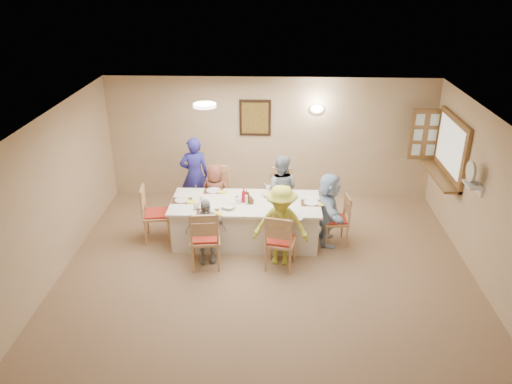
{
  "coord_description": "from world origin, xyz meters",
  "views": [
    {
      "loc": [
        0.1,
        -6.03,
        4.49
      ],
      "look_at": [
        -0.2,
        1.4,
        1.05
      ],
      "focal_mm": 35.0,
      "sensor_mm": 36.0,
      "label": 1
    }
  ],
  "objects_px": {
    "desk_fan": "(473,175)",
    "chair_left_end": "(157,213)",
    "dining_table": "(246,221)",
    "condiment_ketchup": "(244,195)",
    "chair_back_left": "(216,194)",
    "chair_right_end": "(335,220)",
    "diner_right_end": "(329,209)",
    "diner_front_left": "(206,231)",
    "diner_front_right": "(281,226)",
    "chair_front_left": "(205,237)",
    "diner_back_left": "(216,194)",
    "chair_back_right": "(280,196)",
    "chair_front_right": "(281,240)",
    "serving_hatch": "(451,148)",
    "caregiver": "(195,175)",
    "diner_back_right": "(280,190)"
  },
  "relations": [
    {
      "from": "chair_back_left",
      "to": "chair_front_right",
      "type": "xyz_separation_m",
      "value": [
        1.2,
        -1.6,
        -0.02
      ]
    },
    {
      "from": "serving_hatch",
      "to": "diner_front_left",
      "type": "xyz_separation_m",
      "value": [
        -4.2,
        -1.46,
        -0.94
      ]
    },
    {
      "from": "dining_table",
      "to": "chair_right_end",
      "type": "relative_size",
      "value": 2.83
    },
    {
      "from": "dining_table",
      "to": "chair_left_end",
      "type": "distance_m",
      "value": 1.56
    },
    {
      "from": "chair_back_right",
      "to": "chair_front_left",
      "type": "xyz_separation_m",
      "value": [
        -1.2,
        -1.6,
        0.01
      ]
    },
    {
      "from": "dining_table",
      "to": "diner_front_left",
      "type": "distance_m",
      "value": 0.92
    },
    {
      "from": "chair_right_end",
      "to": "diner_right_end",
      "type": "distance_m",
      "value": 0.24
    },
    {
      "from": "chair_back_left",
      "to": "diner_right_end",
      "type": "relative_size",
      "value": 0.79
    },
    {
      "from": "dining_table",
      "to": "chair_right_end",
      "type": "xyz_separation_m",
      "value": [
        1.55,
        0.0,
        0.07
      ]
    },
    {
      "from": "desk_fan",
      "to": "diner_front_right",
      "type": "relative_size",
      "value": 0.22
    },
    {
      "from": "diner_back_left",
      "to": "chair_right_end",
      "type": "bearing_deg",
      "value": 170.86
    },
    {
      "from": "diner_back_right",
      "to": "condiment_ketchup",
      "type": "bearing_deg",
      "value": 57.57
    },
    {
      "from": "chair_left_end",
      "to": "condiment_ketchup",
      "type": "relative_size",
      "value": 4.01
    },
    {
      "from": "chair_front_right",
      "to": "diner_front_left",
      "type": "relative_size",
      "value": 0.88
    },
    {
      "from": "desk_fan",
      "to": "chair_left_end",
      "type": "relative_size",
      "value": 0.3
    },
    {
      "from": "diner_back_left",
      "to": "condiment_ketchup",
      "type": "xyz_separation_m",
      "value": [
        0.57,
        -0.67,
        0.31
      ]
    },
    {
      "from": "desk_fan",
      "to": "diner_back_left",
      "type": "xyz_separation_m",
      "value": [
        -4.09,
        1.25,
        -0.97
      ]
    },
    {
      "from": "diner_right_end",
      "to": "caregiver",
      "type": "distance_m",
      "value": 2.73
    },
    {
      "from": "dining_table",
      "to": "diner_front_right",
      "type": "distance_m",
      "value": 0.96
    },
    {
      "from": "chair_back_left",
      "to": "diner_back_right",
      "type": "distance_m",
      "value": 1.22
    },
    {
      "from": "chair_right_end",
      "to": "chair_back_left",
      "type": "bearing_deg",
      "value": -117.11
    },
    {
      "from": "chair_back_left",
      "to": "chair_right_end",
      "type": "distance_m",
      "value": 2.29
    },
    {
      "from": "dining_table",
      "to": "condiment_ketchup",
      "type": "distance_m",
      "value": 0.51
    },
    {
      "from": "diner_front_left",
      "to": "desk_fan",
      "type": "bearing_deg",
      "value": -8.37
    },
    {
      "from": "desk_fan",
      "to": "chair_front_left",
      "type": "xyz_separation_m",
      "value": [
        -4.09,
        -0.23,
        -1.03
      ]
    },
    {
      "from": "condiment_ketchup",
      "to": "chair_back_left",
      "type": "bearing_deg",
      "value": 125.93
    },
    {
      "from": "chair_back_left",
      "to": "chair_front_right",
      "type": "bearing_deg",
      "value": -45.21
    },
    {
      "from": "condiment_ketchup",
      "to": "desk_fan",
      "type": "bearing_deg",
      "value": -9.26
    },
    {
      "from": "chair_front_right",
      "to": "diner_front_right",
      "type": "bearing_deg",
      "value": -78.24
    },
    {
      "from": "chair_left_end",
      "to": "chair_right_end",
      "type": "bearing_deg",
      "value": -98.0
    },
    {
      "from": "desk_fan",
      "to": "chair_right_end",
      "type": "relative_size",
      "value": 0.33
    },
    {
      "from": "chair_back_right",
      "to": "chair_right_end",
      "type": "distance_m",
      "value": 1.24
    },
    {
      "from": "dining_table",
      "to": "chair_front_right",
      "type": "distance_m",
      "value": 1.01
    },
    {
      "from": "diner_front_left",
      "to": "chair_front_right",
      "type": "bearing_deg",
      "value": -15.67
    },
    {
      "from": "caregiver",
      "to": "serving_hatch",
      "type": "bearing_deg",
      "value": 164.06
    },
    {
      "from": "diner_right_end",
      "to": "condiment_ketchup",
      "type": "height_order",
      "value": "diner_right_end"
    },
    {
      "from": "chair_back_left",
      "to": "diner_back_right",
      "type": "bearing_deg",
      "value": 2.21
    },
    {
      "from": "desk_fan",
      "to": "diner_front_left",
      "type": "xyz_separation_m",
      "value": [
        -4.09,
        -0.11,
        -0.99
      ]
    },
    {
      "from": "chair_front_left",
      "to": "diner_front_right",
      "type": "relative_size",
      "value": 0.75
    },
    {
      "from": "chair_front_left",
      "to": "diner_front_left",
      "type": "relative_size",
      "value": 0.92
    },
    {
      "from": "desk_fan",
      "to": "diner_back_right",
      "type": "relative_size",
      "value": 0.22
    },
    {
      "from": "desk_fan",
      "to": "diner_back_right",
      "type": "height_order",
      "value": "desk_fan"
    },
    {
      "from": "caregiver",
      "to": "chair_back_right",
      "type": "bearing_deg",
      "value": 156.58
    },
    {
      "from": "condiment_ketchup",
      "to": "chair_front_left",
      "type": "bearing_deg",
      "value": -125.45
    },
    {
      "from": "serving_hatch",
      "to": "caregiver",
      "type": "distance_m",
      "value": 4.72
    },
    {
      "from": "chair_back_right",
      "to": "chair_front_right",
      "type": "height_order",
      "value": "chair_back_right"
    },
    {
      "from": "diner_right_end",
      "to": "chair_front_left",
      "type": "bearing_deg",
      "value": 110.71
    },
    {
      "from": "serving_hatch",
      "to": "diner_back_right",
      "type": "distance_m",
      "value": 3.11
    },
    {
      "from": "chair_front_left",
      "to": "diner_back_left",
      "type": "height_order",
      "value": "diner_back_left"
    },
    {
      "from": "chair_front_left",
      "to": "caregiver",
      "type": "distance_m",
      "value": 2.02
    }
  ]
}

